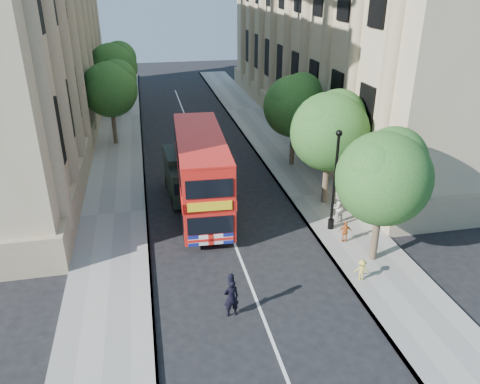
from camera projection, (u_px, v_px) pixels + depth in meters
ground at (265, 321)px, 17.38m from camera, size 120.00×120.00×0.00m
pavement_right at (317, 195)px, 27.33m from camera, size 3.50×80.00×0.12m
pavement_left at (114, 214)px, 25.17m from camera, size 3.50×80.00×0.12m
building_right at (358, 14)px, 37.55m from camera, size 12.00×38.00×18.00m
tree_right_near at (385, 173)px, 19.40m from camera, size 4.00×4.00×6.08m
tree_right_mid at (330, 127)px, 24.66m from camera, size 4.20×4.20×6.37m
tree_right_far at (295, 103)px, 30.04m from camera, size 4.00×4.00×6.15m
tree_left_far at (110, 86)px, 34.00m from camera, size 4.00×4.00×6.30m
tree_left_back at (114, 64)px, 41.00m from camera, size 4.20×4.20×6.65m
lamp_post at (334, 185)px, 22.61m from camera, size 0.32×0.32×5.16m
double_decker_bus at (201, 171)px, 24.79m from camera, size 2.83×9.15×4.18m
box_van at (184, 177)px, 26.78m from camera, size 2.05×4.57×2.57m
police_constable at (231, 298)px, 17.39m from camera, size 0.62×0.44×1.59m
woman_pedestrian at (337, 207)px, 23.93m from camera, size 1.00×0.91×1.67m
child_a at (345, 232)px, 22.20m from camera, size 0.66×0.37×1.07m
child_b at (362, 270)px, 19.42m from camera, size 0.69×0.53×0.94m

